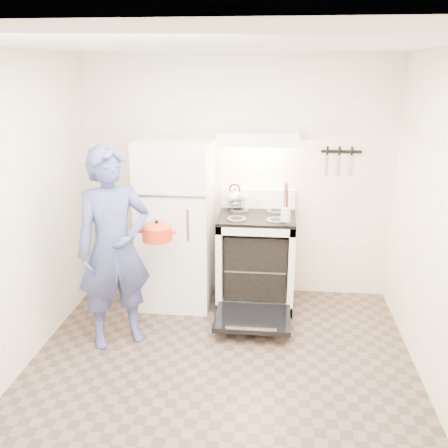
{
  "coord_description": "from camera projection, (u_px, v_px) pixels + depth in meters",
  "views": [
    {
      "loc": [
        0.4,
        -3.28,
        2.37
      ],
      "look_at": [
        -0.05,
        1.0,
        1.0
      ],
      "focal_mm": 40.0,
      "sensor_mm": 36.0,
      "label": 1
    }
  ],
  "objects": [
    {
      "name": "floor",
      "position": [
        217.0,
        386.0,
        3.87
      ],
      "size": [
        3.6,
        3.6,
        0.0
      ],
      "primitive_type": "plane",
      "color": "brown",
      "rests_on": "ground"
    },
    {
      "name": "back_wall",
      "position": [
        237.0,
        178.0,
        5.2
      ],
      "size": [
        3.2,
        0.02,
        2.5
      ],
      "primitive_type": "cube",
      "color": "#F3E8CD",
      "rests_on": "ground"
    },
    {
      "name": "refrigerator",
      "position": [
        177.0,
        223.0,
        5.05
      ],
      "size": [
        0.7,
        0.7,
        1.7
      ],
      "primitive_type": "cube",
      "color": "white",
      "rests_on": "floor"
    },
    {
      "name": "stove_body",
      "position": [
        256.0,
        261.0,
        5.11
      ],
      "size": [
        0.76,
        0.65,
        0.92
      ],
      "primitive_type": "cube",
      "color": "white",
      "rests_on": "floor"
    },
    {
      "name": "cooktop",
      "position": [
        257.0,
        217.0,
        4.96
      ],
      "size": [
        0.76,
        0.65,
        0.03
      ],
      "primitive_type": "cube",
      "color": "black",
      "rests_on": "stove_body"
    },
    {
      "name": "backsplash",
      "position": [
        258.0,
        198.0,
        5.2
      ],
      "size": [
        0.76,
        0.07,
        0.2
      ],
      "primitive_type": "cube",
      "color": "white",
      "rests_on": "cooktop"
    },
    {
      "name": "oven_door",
      "position": [
        252.0,
        318.0,
        4.64
      ],
      "size": [
        0.7,
        0.54,
        0.04
      ],
      "primitive_type": "cube",
      "color": "black",
      "rests_on": "floor"
    },
    {
      "name": "oven_rack",
      "position": [
        256.0,
        263.0,
        5.11
      ],
      "size": [
        0.6,
        0.52,
        0.01
      ],
      "primitive_type": "cube",
      "color": "slate",
      "rests_on": "stove_body"
    },
    {
      "name": "range_hood",
      "position": [
        259.0,
        138.0,
        4.8
      ],
      "size": [
        0.76,
        0.5,
        0.12
      ],
      "primitive_type": "cube",
      "color": "white",
      "rests_on": "back_wall"
    },
    {
      "name": "knife_strip",
      "position": [
        341.0,
        152.0,
        4.99
      ],
      "size": [
        0.4,
        0.02,
        0.03
      ],
      "primitive_type": "cube",
      "color": "black",
      "rests_on": "back_wall"
    },
    {
      "name": "pizza_stone",
      "position": [
        257.0,
        262.0,
        5.1
      ],
      "size": [
        0.36,
        0.36,
        0.02
      ],
      "primitive_type": "cylinder",
      "color": "brown",
      "rests_on": "oven_rack"
    },
    {
      "name": "tea_kettle",
      "position": [
        235.0,
        197.0,
        5.14
      ],
      "size": [
        0.22,
        0.18,
        0.27
      ],
      "primitive_type": null,
      "color": "silver",
      "rests_on": "cooktop"
    },
    {
      "name": "utensil_jar",
      "position": [
        286.0,
        214.0,
        4.65
      ],
      "size": [
        0.11,
        0.11,
        0.13
      ],
      "primitive_type": "cylinder",
      "rotation": [
        0.0,
        0.0,
        -0.2
      ],
      "color": "silver",
      "rests_on": "cooktop"
    },
    {
      "name": "person",
      "position": [
        114.0,
        249.0,
        4.25
      ],
      "size": [
        0.77,
        0.7,
        1.76
      ],
      "primitive_type": "imported",
      "rotation": [
        0.0,
        0.0,
        0.55
      ],
      "color": "navy",
      "rests_on": "floor"
    },
    {
      "name": "dutch_oven",
      "position": [
        157.0,
        234.0,
        4.4
      ],
      "size": [
        0.34,
        0.27,
        0.22
      ],
      "primitive_type": null,
      "color": "red",
      "rests_on": "person"
    }
  ]
}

